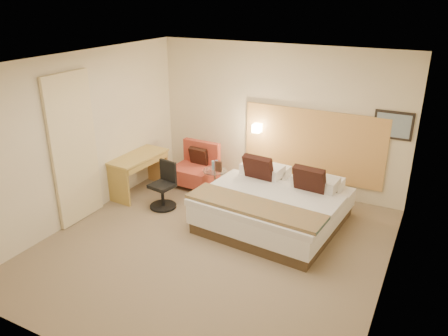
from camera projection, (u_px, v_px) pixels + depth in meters
The scene contains 20 objects.
floor at pixel (213, 246), 6.54m from camera, with size 4.80×5.00×0.02m, color #796852.
ceiling at pixel (212, 62), 5.51m from camera, with size 4.80×5.00×0.02m, color white.
wall_back at pixel (278, 118), 8.09m from camera, with size 4.80×0.02×2.70m, color beige.
wall_front at pixel (79, 251), 3.97m from camera, with size 4.80×0.02×2.70m, color beige.
wall_left at pixel (82, 137), 7.06m from camera, with size 0.02×5.00×2.70m, color beige.
wall_right at pixel (397, 197), 5.00m from camera, with size 0.02×5.00×2.70m, color beige.
headboard_panel at pixel (312, 145), 7.91m from camera, with size 2.60×0.04×1.30m, color tan.
art_frame at pixel (393, 125), 7.15m from camera, with size 0.62×0.03×0.47m, color black.
art_canvas at pixel (393, 126), 7.13m from camera, with size 0.54×0.01×0.39m, color gray.
lamp_arm at pixel (258, 127), 8.24m from camera, with size 0.02×0.02×0.12m, color white.
lamp_shade at pixel (257, 128), 8.19m from camera, with size 0.15×0.15×0.15m, color #FCEAC5.
curtain at pixel (74, 150), 6.88m from camera, with size 0.06×0.90×2.42m, color beige.
bottle_a at pixel (213, 165), 7.98m from camera, with size 0.05×0.05×0.18m, color #7CA4C1.
bottle_b at pixel (217, 165), 8.00m from camera, with size 0.05×0.05×0.18m, color #7D93C1.
menu_folder at pixel (219, 166), 7.90m from camera, with size 0.12×0.04×0.20m, color #392017.
bed at pixel (274, 205), 7.04m from camera, with size 2.23×2.19×1.02m.
lounge_chair at pixel (196, 169), 8.48m from camera, with size 0.81×0.71×0.83m.
side_table at pixel (215, 181), 8.07m from camera, with size 0.45×0.45×0.49m.
desk at pixel (139, 164), 8.05m from camera, with size 0.61×1.21×0.74m.
desk_chair at pixel (164, 189), 7.60m from camera, with size 0.53×0.53×0.82m.
Camera 1 is at (2.73, -4.91, 3.54)m, focal length 35.00 mm.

